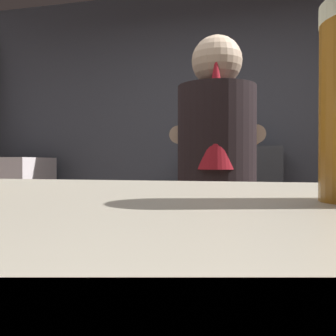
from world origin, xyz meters
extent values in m
cube|color=#484D58|center=(0.00, 2.20, 1.35)|extent=(5.20, 0.10, 2.70)
cube|color=brown|center=(0.35, 0.76, 0.46)|extent=(2.10, 0.60, 0.93)
cube|color=#373B41|center=(-0.04, 1.92, 0.62)|extent=(0.82, 0.36, 1.24)
cube|color=white|center=(-2.05, 1.75, 0.58)|extent=(0.59, 0.55, 1.15)
cube|color=#262626|center=(-1.84, 1.46, 0.63)|extent=(0.03, 0.03, 0.41)
cube|color=#252A41|center=(0.02, 0.31, 0.43)|extent=(0.28, 0.20, 0.86)
cylinder|color=black|center=(0.02, 0.31, 1.15)|extent=(0.34, 0.34, 0.58)
sphere|color=#C7A98B|center=(0.02, 0.31, 1.55)|extent=(0.22, 0.22, 0.22)
cone|color=maroon|center=(0.03, 0.21, 1.31)|extent=(0.18, 0.18, 0.47)
cylinder|color=#C7A98B|center=(-0.16, 0.45, 1.23)|extent=(0.11, 0.33, 0.08)
cylinder|color=#C7A98B|center=(0.18, 0.48, 1.23)|extent=(0.11, 0.33, 0.08)
cylinder|color=#496B92|center=(-0.12, 0.85, 0.95)|extent=(0.19, 0.19, 0.05)
cube|color=silver|center=(0.30, 0.71, 0.93)|extent=(0.24, 0.04, 0.01)
cylinder|color=red|center=(-0.36, 1.98, 1.31)|extent=(0.05, 0.05, 0.15)
cylinder|color=red|center=(-0.36, 1.98, 1.41)|extent=(0.02, 0.02, 0.06)
cylinder|color=white|center=(-0.36, 1.98, 1.45)|extent=(0.03, 0.03, 0.01)
cylinder|color=black|center=(-0.03, 1.90, 1.31)|extent=(0.07, 0.07, 0.14)
cylinder|color=black|center=(-0.03, 1.90, 1.41)|extent=(0.03, 0.03, 0.06)
cylinder|color=red|center=(-0.03, 1.90, 1.44)|extent=(0.03, 0.03, 0.01)
camera|label=1|loc=(0.23, -1.38, 1.11)|focal=41.31mm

